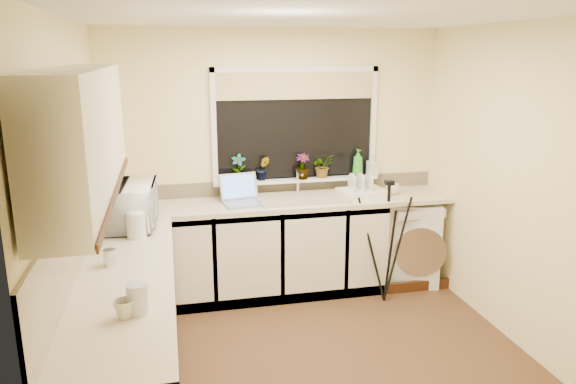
# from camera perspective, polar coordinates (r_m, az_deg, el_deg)

# --- Properties ---
(floor) EXTENTS (3.20, 3.20, 0.00)m
(floor) POSITION_cam_1_polar(r_m,az_deg,el_deg) (4.32, 2.74, -16.73)
(floor) COLOR #523721
(floor) RESTS_ON ground
(ceiling) EXTENTS (3.20, 3.20, 0.00)m
(ceiling) POSITION_cam_1_polar(r_m,az_deg,el_deg) (3.70, 3.22, 17.76)
(ceiling) COLOR white
(ceiling) RESTS_ON ground
(wall_back) EXTENTS (3.20, 0.00, 3.20)m
(wall_back) POSITION_cam_1_polar(r_m,az_deg,el_deg) (5.25, -1.39, 3.36)
(wall_back) COLOR #FFEBAA
(wall_back) RESTS_ON ground
(wall_front) EXTENTS (3.20, 0.00, 3.20)m
(wall_front) POSITION_cam_1_polar(r_m,az_deg,el_deg) (2.50, 12.26, -9.71)
(wall_front) COLOR #FFEBAA
(wall_front) RESTS_ON ground
(wall_left) EXTENTS (0.00, 3.00, 3.00)m
(wall_left) POSITION_cam_1_polar(r_m,az_deg,el_deg) (3.75, -21.35, -2.19)
(wall_left) COLOR #FFEBAA
(wall_left) RESTS_ON ground
(wall_right) EXTENTS (0.00, 3.00, 3.00)m
(wall_right) POSITION_cam_1_polar(r_m,az_deg,el_deg) (4.52, 22.92, 0.38)
(wall_right) COLOR #FFEBAA
(wall_right) RESTS_ON ground
(base_cabinet_back) EXTENTS (2.55, 0.60, 0.86)m
(base_cabinet_back) POSITION_cam_1_polar(r_m,az_deg,el_deg) (5.13, -4.26, -6.18)
(base_cabinet_back) COLOR silver
(base_cabinet_back) RESTS_ON floor
(base_cabinet_left) EXTENTS (0.54, 2.40, 0.86)m
(base_cabinet_left) POSITION_cam_1_polar(r_m,az_deg,el_deg) (3.74, -16.18, -15.04)
(base_cabinet_left) COLOR silver
(base_cabinet_left) RESTS_ON floor
(worktop_back) EXTENTS (3.20, 0.60, 0.04)m
(worktop_back) POSITION_cam_1_polar(r_m,az_deg,el_deg) (5.05, -0.71, -1.12)
(worktop_back) COLOR beige
(worktop_back) RESTS_ON base_cabinet_back
(worktop_left) EXTENTS (0.60, 2.40, 0.04)m
(worktop_left) POSITION_cam_1_polar(r_m,az_deg,el_deg) (3.54, -16.69, -8.67)
(worktop_left) COLOR beige
(worktop_left) RESTS_ON base_cabinet_left
(upper_cabinet) EXTENTS (0.28, 1.90, 0.70)m
(upper_cabinet) POSITION_cam_1_polar(r_m,az_deg,el_deg) (3.17, -20.60, 5.66)
(upper_cabinet) COLOR silver
(upper_cabinet) RESTS_ON wall_left
(splashback_left) EXTENTS (0.02, 2.40, 0.45)m
(splashback_left) POSITION_cam_1_polar(r_m,az_deg,el_deg) (3.49, -21.71, -5.13)
(splashback_left) COLOR beige
(splashback_left) RESTS_ON wall_left
(splashback_back) EXTENTS (3.20, 0.02, 0.14)m
(splashback_back) POSITION_cam_1_polar(r_m,az_deg,el_deg) (5.30, -1.35, 0.63)
(splashback_back) COLOR beige
(splashback_back) RESTS_ON wall_back
(window_glass) EXTENTS (1.50, 0.02, 1.00)m
(window_glass) POSITION_cam_1_polar(r_m,az_deg,el_deg) (5.23, 0.79, 6.92)
(window_glass) COLOR black
(window_glass) RESTS_ON wall_back
(window_blind) EXTENTS (1.50, 0.02, 0.25)m
(window_blind) POSITION_cam_1_polar(r_m,az_deg,el_deg) (5.17, 0.87, 11.01)
(window_blind) COLOR tan
(window_blind) RESTS_ON wall_back
(windowsill) EXTENTS (1.60, 0.14, 0.03)m
(windowsill) POSITION_cam_1_polar(r_m,az_deg,el_deg) (5.27, 0.90, 1.28)
(windowsill) COLOR white
(windowsill) RESTS_ON wall_back
(sink) EXTENTS (0.82, 0.46, 0.03)m
(sink) POSITION_cam_1_polar(r_m,az_deg,el_deg) (5.08, 1.50, -0.63)
(sink) COLOR tan
(sink) RESTS_ON worktop_back
(faucet) EXTENTS (0.03, 0.03, 0.24)m
(faucet) POSITION_cam_1_polar(r_m,az_deg,el_deg) (5.23, 1.03, 1.00)
(faucet) COLOR silver
(faucet) RESTS_ON worktop_back
(washing_machine) EXTENTS (0.73, 0.72, 0.83)m
(washing_machine) POSITION_cam_1_polar(r_m,az_deg,el_deg) (5.61, 12.30, -4.85)
(washing_machine) COLOR silver
(washing_machine) RESTS_ON floor
(laptop) EXTENTS (0.40, 0.40, 0.25)m
(laptop) POSITION_cam_1_polar(r_m,az_deg,el_deg) (4.98, -4.85, -0.38)
(laptop) COLOR #96979D
(laptop) RESTS_ON worktop_back
(kettle) EXTENTS (0.14, 0.14, 0.19)m
(kettle) POSITION_cam_1_polar(r_m,az_deg,el_deg) (4.18, -15.52, -3.37)
(kettle) COLOR silver
(kettle) RESTS_ON worktop_left
(dish_rack) EXTENTS (0.46, 0.36, 0.06)m
(dish_rack) POSITION_cam_1_polar(r_m,az_deg,el_deg) (5.23, 7.74, -0.10)
(dish_rack) COLOR white
(dish_rack) RESTS_ON worktop_back
(tripod) EXTENTS (0.72, 0.72, 1.14)m
(tripod) POSITION_cam_1_polar(r_m,az_deg,el_deg) (5.02, 10.24, -5.15)
(tripod) COLOR black
(tripod) RESTS_ON floor
(glass_jug) EXTENTS (0.11, 0.11, 0.16)m
(glass_jug) POSITION_cam_1_polar(r_m,az_deg,el_deg) (3.01, -15.41, -10.68)
(glass_jug) COLOR silver
(glass_jug) RESTS_ON worktop_left
(steel_jar) EXTENTS (0.08, 0.08, 0.11)m
(steel_jar) POSITION_cam_1_polar(r_m,az_deg,el_deg) (3.70, -18.08, -6.51)
(steel_jar) COLOR silver
(steel_jar) RESTS_ON worktop_left
(microwave) EXTENTS (0.44, 0.63, 0.34)m
(microwave) POSITION_cam_1_polar(r_m,az_deg,el_deg) (4.46, -16.27, -1.31)
(microwave) COLOR white
(microwave) RESTS_ON worktop_left
(plant_a) EXTENTS (0.16, 0.13, 0.26)m
(plant_a) POSITION_cam_1_polar(r_m,az_deg,el_deg) (5.12, -5.16, 2.51)
(plant_a) COLOR #999999
(plant_a) RESTS_ON windowsill
(plant_b) EXTENTS (0.13, 0.11, 0.23)m
(plant_b) POSITION_cam_1_polar(r_m,az_deg,el_deg) (5.17, -2.62, 2.48)
(plant_b) COLOR #999999
(plant_b) RESTS_ON windowsill
(plant_c) EXTENTS (0.14, 0.14, 0.24)m
(plant_c) POSITION_cam_1_polar(r_m,az_deg,el_deg) (5.22, 1.51, 2.68)
(plant_c) COLOR #999999
(plant_c) RESTS_ON windowsill
(plant_d) EXTENTS (0.24, 0.22, 0.23)m
(plant_d) POSITION_cam_1_polar(r_m,az_deg,el_deg) (5.29, 3.62, 2.74)
(plant_d) COLOR #999999
(plant_d) RESTS_ON windowsill
(soap_bottle_green) EXTENTS (0.12, 0.12, 0.26)m
(soap_bottle_green) POSITION_cam_1_polar(r_m,az_deg,el_deg) (5.40, 7.28, 3.07)
(soap_bottle_green) COLOR green
(soap_bottle_green) RESTS_ON windowsill
(soap_bottle_clear) EXTENTS (0.10, 0.11, 0.20)m
(soap_bottle_clear) POSITION_cam_1_polar(r_m,az_deg,el_deg) (5.45, 8.79, 2.82)
(soap_bottle_clear) COLOR #999999
(soap_bottle_clear) RESTS_ON windowsill
(cup_back) EXTENTS (0.14, 0.14, 0.10)m
(cup_back) POSITION_cam_1_polar(r_m,az_deg,el_deg) (5.35, 10.84, 0.31)
(cup_back) COLOR silver
(cup_back) RESTS_ON worktop_back
(cup_left) EXTENTS (0.12, 0.12, 0.10)m
(cup_left) POSITION_cam_1_polar(r_m,az_deg,el_deg) (3.00, -16.72, -11.59)
(cup_left) COLOR beige
(cup_left) RESTS_ON worktop_left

